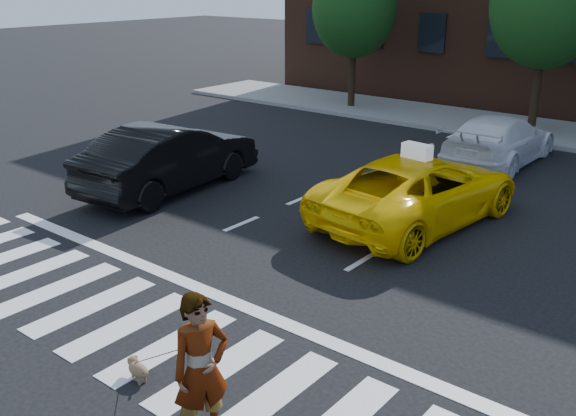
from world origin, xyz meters
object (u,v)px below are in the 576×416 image
at_px(black_sedan, 170,157).
at_px(dog, 137,368).
at_px(taxi, 418,190).
at_px(woman, 201,369).
at_px(white_suv, 499,140).

height_order(black_sedan, dog, black_sedan).
bearing_deg(dog, taxi, 103.39).
xyz_separation_m(taxi, woman, (1.47, -8.10, 0.20)).
bearing_deg(taxi, woman, 106.79).
bearing_deg(white_suv, taxi, 93.47).
bearing_deg(dog, white_suv, 105.56).
distance_m(black_sedan, dog, 8.48).
xyz_separation_m(black_sedan, dog, (6.01, -5.95, -0.69)).
relative_size(black_sedan, white_suv, 1.04).
distance_m(taxi, black_sedan, 6.41).
relative_size(black_sedan, woman, 2.71).
bearing_deg(black_sedan, white_suv, -131.98).
relative_size(taxi, woman, 2.87).
bearing_deg(dog, black_sedan, 149.58).
xyz_separation_m(white_suv, woman, (1.90, -13.87, 0.23)).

